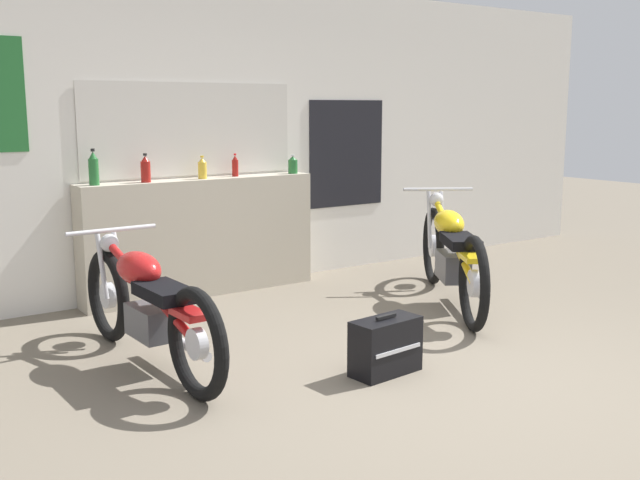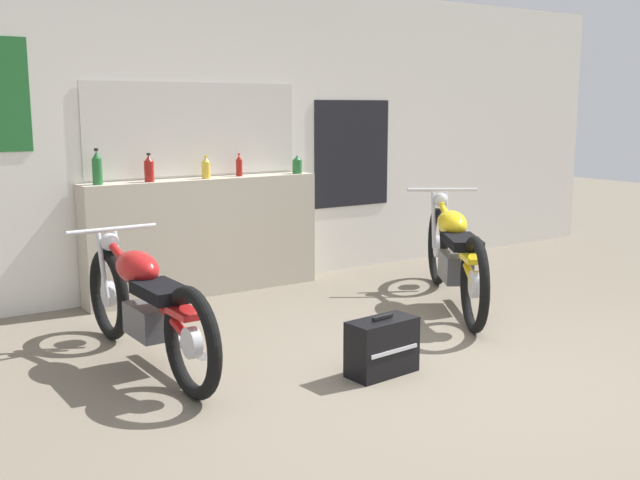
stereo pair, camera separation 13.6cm
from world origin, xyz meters
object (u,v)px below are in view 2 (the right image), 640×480
at_px(bottle_center, 206,168).
at_px(motorcycle_yellow, 455,253).
at_px(bottle_left_center, 149,169).
at_px(hard_case_black, 382,347).
at_px(bottle_leftmost, 97,169).
at_px(motorcycle_red, 146,304).
at_px(bottle_right_center, 239,166).
at_px(bottle_rightmost, 297,165).

height_order(bottle_center, motorcycle_yellow, bottle_center).
relative_size(bottle_left_center, hard_case_black, 0.51).
xyz_separation_m(bottle_leftmost, motorcycle_yellow, (2.53, -1.53, -0.73)).
bearing_deg(hard_case_black, bottle_center, 90.50).
bearing_deg(bottle_leftmost, motorcycle_yellow, -31.06).
relative_size(motorcycle_red, hard_case_black, 4.30).
relative_size(bottle_right_center, motorcycle_yellow, 0.11).
xyz_separation_m(bottle_right_center, hard_case_black, (-0.33, -2.55, -0.96)).
distance_m(bottle_rightmost, hard_case_black, 2.82).
relative_size(bottle_left_center, bottle_rightmost, 1.35).
bearing_deg(bottle_left_center, hard_case_black, -77.57).
bearing_deg(bottle_leftmost, bottle_right_center, 1.39).
bearing_deg(motorcycle_red, hard_case_black, -39.92).
xyz_separation_m(bottle_rightmost, motorcycle_yellow, (0.63, -1.51, -0.68)).
bearing_deg(bottle_left_center, bottle_right_center, 3.11).
relative_size(bottle_leftmost, bottle_rightmost, 1.64).
bearing_deg(bottle_right_center, bottle_leftmost, -178.61).
xyz_separation_m(bottle_center, hard_case_black, (0.02, -2.51, -0.96)).
distance_m(bottle_center, bottle_rightmost, 0.94).
bearing_deg(bottle_leftmost, bottle_left_center, -2.11).
bearing_deg(motorcycle_red, bottle_right_center, 46.00).
height_order(bottle_left_center, hard_case_black, bottle_left_center).
relative_size(bottle_right_center, hard_case_black, 0.44).
xyz_separation_m(bottle_left_center, bottle_rightmost, (1.47, -0.01, -0.03)).
bearing_deg(bottle_right_center, motorcycle_red, -134.00).
bearing_deg(motorcycle_red, bottle_rightmost, 35.70).
bearing_deg(bottle_leftmost, bottle_rightmost, -0.63).
bearing_deg(bottle_rightmost, bottle_left_center, 179.80).
distance_m(bottle_leftmost, bottle_rightmost, 1.90).
height_order(bottle_leftmost, bottle_center, bottle_leftmost).
xyz_separation_m(bottle_leftmost, bottle_right_center, (1.31, 0.03, -0.04)).
height_order(bottle_leftmost, bottle_left_center, bottle_leftmost).
distance_m(bottle_leftmost, bottle_left_center, 0.43).
bearing_deg(bottle_left_center, bottle_leftmost, 177.89).
distance_m(bottle_left_center, bottle_center, 0.53).
distance_m(bottle_center, motorcycle_yellow, 2.29).
relative_size(bottle_leftmost, hard_case_black, 0.62).
height_order(bottle_left_center, bottle_rightmost, bottle_left_center).
bearing_deg(bottle_center, bottle_left_center, -178.92).
height_order(bottle_leftmost, hard_case_black, bottle_leftmost).
distance_m(motorcycle_red, hard_case_black, 1.55).
height_order(bottle_rightmost, motorcycle_yellow, bottle_rightmost).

